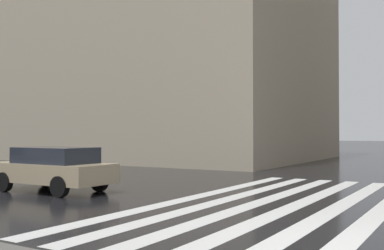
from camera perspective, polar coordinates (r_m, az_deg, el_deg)
ground_plane at (r=7.98m, az=17.16°, el=-14.43°), size 220.00×220.00×0.00m
zebra_crossing at (r=12.26m, az=13.22°, el=-9.69°), size 13.00×6.50×0.01m
haussmann_block_mid at (r=36.34m, az=-3.66°, el=15.42°), size 17.05×22.47×24.83m
car_champagne at (r=15.12m, az=-17.07°, el=-5.16°), size 1.85×4.10×1.41m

